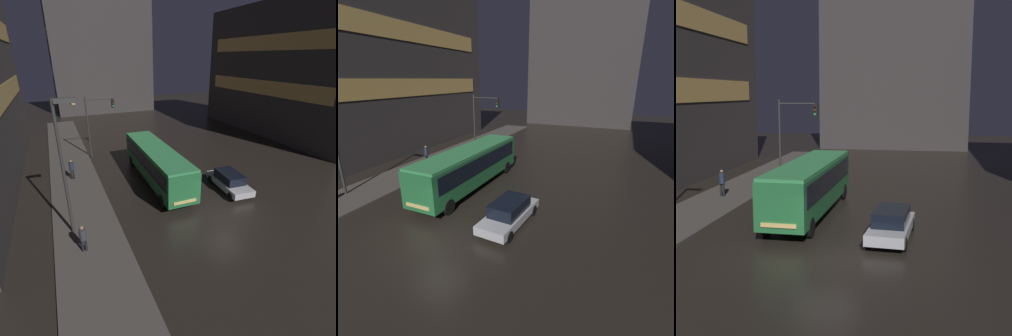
# 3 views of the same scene
# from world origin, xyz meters

# --- Properties ---
(ground_plane) EXTENTS (120.00, 120.00, 0.00)m
(ground_plane) POSITION_xyz_m (0.00, 0.00, 0.00)
(ground_plane) COLOR black
(sidewalk_left) EXTENTS (4.00, 48.00, 0.15)m
(sidewalk_left) POSITION_xyz_m (-9.00, 10.00, 0.07)
(sidewalk_left) COLOR #47423D
(sidewalk_left) RESTS_ON ground
(building_far_backdrop) EXTENTS (18.07, 12.00, 22.00)m
(building_far_backdrop) POSITION_xyz_m (0.23, 44.43, 11.00)
(building_far_backdrop) COLOR #383333
(building_far_backdrop) RESTS_ON ground
(bus_near) EXTENTS (2.73, 11.38, 3.06)m
(bus_near) POSITION_xyz_m (-2.36, 7.11, 1.89)
(bus_near) COLOR #236B38
(bus_near) RESTS_ON ground
(car_taxi) EXTENTS (2.15, 4.78, 1.49)m
(car_taxi) POSITION_xyz_m (2.53, 3.31, 0.76)
(car_taxi) COLOR #B7B7BC
(car_taxi) RESTS_ON ground
(pedestrian_near) EXTENTS (0.52, 0.52, 1.79)m
(pedestrian_near) POSITION_xyz_m (-9.12, 10.19, 1.23)
(pedestrian_near) COLOR black
(pedestrian_near) RESTS_ON sidewalk_left
(traffic_light_main) EXTENTS (3.00, 0.35, 6.45)m
(traffic_light_main) POSITION_xyz_m (-5.75, 15.44, 4.32)
(traffic_light_main) COLOR #2D2D2D
(traffic_light_main) RESTS_ON ground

